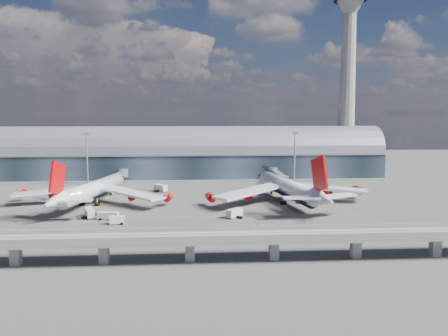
{
  "coord_description": "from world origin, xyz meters",
  "views": [
    {
      "loc": [
        1.45,
        -154.97,
        34.72
      ],
      "look_at": [
        12.33,
        10.0,
        14.0
      ],
      "focal_mm": 35.0,
      "sensor_mm": 36.0,
      "label": 1
    }
  ],
  "objects": [
    {
      "name": "ground",
      "position": [
        0.0,
        0.0,
        0.0
      ],
      "size": [
        500.0,
        500.0,
        0.0
      ],
      "primitive_type": "plane",
      "color": "#474744",
      "rests_on": "ground"
    },
    {
      "name": "taxi_lines",
      "position": [
        0.0,
        22.11,
        0.01
      ],
      "size": [
        200.0,
        80.12,
        0.01
      ],
      "color": "gold",
      "rests_on": "ground"
    },
    {
      "name": "terminal",
      "position": [
        0.0,
        77.99,
        11.34
      ],
      "size": [
        200.0,
        30.0,
        28.0
      ],
      "color": "#1C2630",
      "rests_on": "ground"
    },
    {
      "name": "control_tower",
      "position": [
        85.0,
        83.0,
        51.64
      ],
      "size": [
        19.0,
        19.0,
        103.0
      ],
      "color": "gray",
      "rests_on": "ground"
    },
    {
      "name": "guideway",
      "position": [
        -0.0,
        -55.0,
        5.29
      ],
      "size": [
        220.0,
        8.5,
        7.2
      ],
      "color": "gray",
      "rests_on": "ground"
    },
    {
      "name": "floodlight_mast_left",
      "position": [
        -50.0,
        55.0,
        13.63
      ],
      "size": [
        3.0,
        0.7,
        25.7
      ],
      "color": "gray",
      "rests_on": "ground"
    },
    {
      "name": "floodlight_mast_right",
      "position": [
        50.0,
        55.0,
        13.63
      ],
      "size": [
        3.0,
        0.7,
        25.7
      ],
      "color": "gray",
      "rests_on": "ground"
    },
    {
      "name": "airliner_left",
      "position": [
        -38.43,
        11.82,
        5.72
      ],
      "size": [
        62.0,
        65.29,
        20.01
      ],
      "rotation": [
        0.0,
        0.0,
        -0.2
      ],
      "color": "white",
      "rests_on": "ground"
    },
    {
      "name": "airliner_right",
      "position": [
        37.8,
        10.52,
        5.64
      ],
      "size": [
        65.19,
        68.21,
        21.73
      ],
      "rotation": [
        0.0,
        0.0,
        0.19
      ],
      "color": "white",
      "rests_on": "ground"
    },
    {
      "name": "jet_bridge_left",
      "position": [
        -34.49,
        53.12,
        5.18
      ],
      "size": [
        4.4,
        28.0,
        7.25
      ],
      "color": "gray",
      "rests_on": "ground"
    },
    {
      "name": "jet_bridge_right",
      "position": [
        40.96,
        51.18,
        5.18
      ],
      "size": [
        4.4,
        32.0,
        7.25
      ],
      "color": "gray",
      "rests_on": "ground"
    },
    {
      "name": "service_truck_0",
      "position": [
        -34.22,
        -8.81,
        1.55
      ],
      "size": [
        4.98,
        7.6,
        3.0
      ],
      "rotation": [
        0.0,
        0.0,
        0.39
      ],
      "color": "silver",
      "rests_on": "ground"
    },
    {
      "name": "service_truck_1",
      "position": [
        -23.34,
        -18.8,
        1.33
      ],
      "size": [
        4.78,
        2.72,
        2.65
      ],
      "rotation": [
        0.0,
        0.0,
        1.69
      ],
      "color": "silver",
      "rests_on": "ground"
    },
    {
      "name": "service_truck_2",
      "position": [
        -27.45,
        -12.41,
        1.31
      ],
      "size": [
        7.18,
        3.19,
        2.51
      ],
      "rotation": [
        0.0,
        0.0,
        1.39
      ],
      "color": "silver",
      "rests_on": "ground"
    },
    {
      "name": "service_truck_3",
      "position": [
        14.36,
        -12.37,
        1.51
      ],
      "size": [
        5.92,
        6.07,
        2.96
      ],
      "rotation": [
        0.0,
        0.0,
        -0.76
      ],
      "color": "silver",
      "rests_on": "ground"
    },
    {
      "name": "service_truck_4",
      "position": [
        43.51,
        21.74,
        1.66
      ],
      "size": [
        4.67,
        6.23,
        3.28
      ],
      "rotation": [
        0.0,
        0.0,
        0.42
      ],
      "color": "silver",
      "rests_on": "ground"
    },
    {
      "name": "service_truck_5",
      "position": [
        -14.22,
        38.69,
        1.59
      ],
      "size": [
        6.39,
        6.18,
        3.11
      ],
      "rotation": [
        0.0,
        0.0,
        0.82
      ],
      "color": "silver",
      "rests_on": "ground"
    },
    {
      "name": "cargo_train_0",
      "position": [
        -17.25,
        -36.7,
        0.95
      ],
      "size": [
        5.56,
        3.91,
        1.82
      ],
      "rotation": [
        0.0,
        0.0,
        1.11
      ],
      "color": "gray",
      "rests_on": "ground"
    },
    {
      "name": "cargo_train_1",
      "position": [
        20.02,
        -30.11,
        0.9
      ],
      "size": [
        10.37,
        4.15,
        1.72
      ],
      "rotation": [
        0.0,
        0.0,
        1.32
      ],
      "color": "gray",
      "rests_on": "ground"
    }
  ]
}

